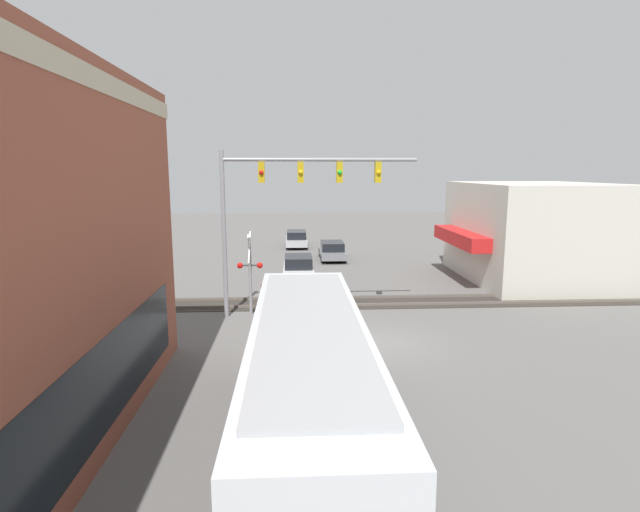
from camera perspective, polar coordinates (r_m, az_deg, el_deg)
ground_plane at (r=19.67m, az=6.29°, el=-9.88°), size 120.00×120.00×0.00m
shop_building at (r=32.77m, az=23.04°, el=2.55°), size 10.07×8.91×5.85m
city_bus at (r=11.71m, az=-1.27°, el=-14.21°), size 11.23×2.59×3.34m
traffic_signal_gantry at (r=22.22m, az=-3.94°, el=7.35°), size 0.42×8.67×7.45m
crossing_signal at (r=23.07m, az=-8.01°, el=-1.07°), size 1.41×1.18×3.81m
rail_track_near at (r=25.33m, az=4.07°, el=-5.28°), size 2.60×60.00×0.15m
parked_car_white at (r=30.45m, az=-2.48°, el=-1.43°), size 4.36×1.82×1.48m
parked_car_grey at (r=37.25m, az=1.39°, el=0.57°), size 4.46×1.82×1.36m
parked_car_silver at (r=43.57m, az=-2.71°, el=1.94°), size 4.82×1.82×1.40m
pedestrian_at_crossing at (r=23.12m, az=-6.33°, el=-4.71°), size 0.34×0.34×1.65m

